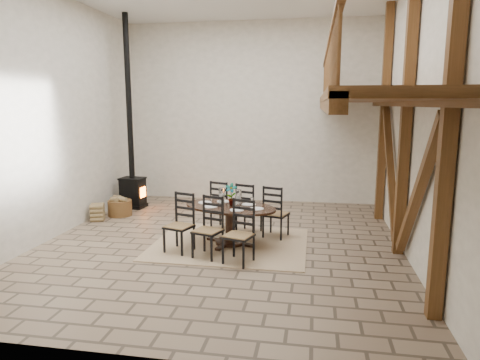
% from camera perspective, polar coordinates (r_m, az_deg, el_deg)
% --- Properties ---
extents(ground, '(8.00, 8.00, 0.00)m').
position_cam_1_polar(ground, '(8.68, -2.55, -8.35)').
color(ground, '#8D765E').
rests_on(ground, ground).
extents(room_shell, '(7.02, 8.02, 5.01)m').
position_cam_1_polar(room_shell, '(8.06, 5.75, 11.97)').
color(room_shell, white).
rests_on(room_shell, ground).
extents(rug, '(3.00, 2.50, 0.02)m').
position_cam_1_polar(rug, '(8.58, -1.32, -8.48)').
color(rug, tan).
rests_on(rug, ground).
extents(dining_table, '(2.27, 2.53, 1.22)m').
position_cam_1_polar(dining_table, '(8.47, -1.33, -5.90)').
color(dining_table, black).
rests_on(dining_table, ground).
extents(wood_stove, '(0.67, 0.54, 5.00)m').
position_cam_1_polar(wood_stove, '(11.68, -14.24, 1.85)').
color(wood_stove, black).
rests_on(wood_stove, ground).
extents(log_basket, '(0.59, 0.59, 0.49)m').
position_cam_1_polar(log_basket, '(11.09, -15.72, -3.51)').
color(log_basket, brown).
rests_on(log_basket, ground).
extents(log_stack, '(0.39, 0.39, 0.41)m').
position_cam_1_polar(log_stack, '(10.74, -18.47, -4.11)').
color(log_stack, tan).
rests_on(log_stack, ground).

